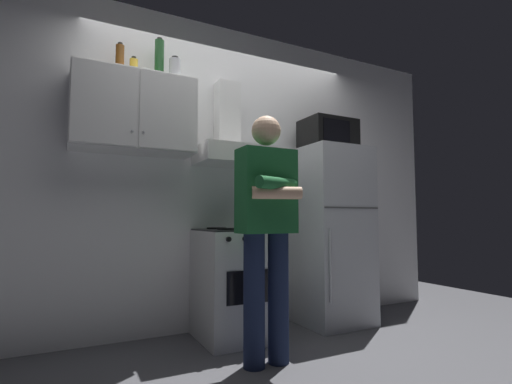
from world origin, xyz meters
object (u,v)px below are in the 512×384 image
bottle_canister_steel (175,69)px  bottle_wine_green (159,60)px  microwave (328,135)px  range_hood (231,143)px  refrigerator (331,235)px  person_standing (267,226)px  stove_oven (237,283)px  bottle_spice_jar (134,67)px  bottle_beer_brown (120,59)px  upper_cabinet (135,113)px

bottle_canister_steel → bottle_wine_green: bearing=152.7°
microwave → bottle_wine_green: bearing=174.9°
microwave → range_hood: bearing=173.5°
refrigerator → person_standing: (-1.00, -0.61, 0.10)m
stove_oven → range_hood: range_hood is taller
microwave → bottle_wine_green: bottle_wine_green is taller
stove_oven → bottle_canister_steel: 1.78m
person_standing → refrigerator: bearing=31.2°
bottle_spice_jar → stove_oven: bearing=-10.0°
bottle_beer_brown → bottle_canister_steel: 0.42m
stove_oven → person_standing: bearing=-94.7°
microwave → bottle_spice_jar: bearing=176.0°
stove_oven → bottle_beer_brown: 1.97m
refrigerator → microwave: microwave is taller
microwave → bottle_spice_jar: 1.81m
refrigerator → microwave: 0.94m
bottle_beer_brown → microwave: bearing=-4.5°
upper_cabinet → person_standing: upper_cabinet is taller
bottle_beer_brown → upper_cabinet: bearing=-19.2°
stove_oven → refrigerator: size_ratio=0.55×
microwave → bottle_wine_green: 1.64m
range_hood → microwave: (0.95, -0.11, 0.14)m
range_hood → bottle_spice_jar: (-0.81, 0.02, 0.52)m
bottle_canister_steel → microwave: bearing=-3.2°
upper_cabinet → bottle_canister_steel: bearing=-4.8°
person_standing → bottle_canister_steel: 1.50m
microwave → upper_cabinet: bearing=176.5°
stove_oven → bottle_spice_jar: 1.88m
bottle_spice_jar → bottle_beer_brown: bottle_beer_brown is taller
bottle_spice_jar → bottle_beer_brown: bearing=167.9°
upper_cabinet → bottle_wine_green: bottle_wine_green is taller
stove_oven → person_standing: person_standing is taller
bottle_wine_green → bottle_beer_brown: bottle_wine_green is taller
microwave → bottle_spice_jar: (-1.76, 0.12, 0.38)m
upper_cabinet → refrigerator: size_ratio=0.56×
person_standing → bottle_beer_brown: size_ratio=6.65×
microwave → bottle_canister_steel: bottle_canister_steel is taller
stove_oven → microwave: (0.95, 0.02, 1.31)m
bottle_canister_steel → stove_oven: bearing=-11.3°
refrigerator → bottle_spice_jar: bottle_spice_jar is taller
microwave → bottle_beer_brown: size_ratio=1.95×
person_standing → bottle_canister_steel: size_ratio=8.50×
bottle_beer_brown → bottle_canister_steel: size_ratio=1.28×
microwave → refrigerator: bearing=-89.1°
person_standing → bottle_spice_jar: 1.62m
refrigerator → bottle_canister_steel: (-1.45, 0.10, 1.34)m
bottle_wine_green → refrigerator: bearing=-5.8°
upper_cabinet → bottle_beer_brown: size_ratio=3.65×
refrigerator → bottle_wine_green: bottle_wine_green is taller
person_standing → bottle_wine_green: 1.62m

